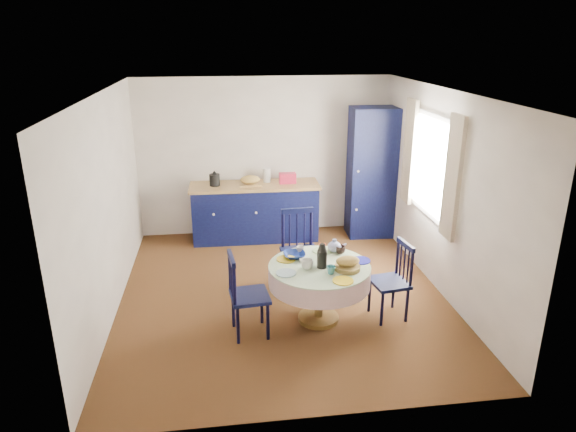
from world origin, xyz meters
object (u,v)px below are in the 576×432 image
(dining_table, at_px, (320,275))
(mug_d, at_px, (300,250))
(chair_left, at_px, (246,294))
(pantry_cabinet, at_px, (372,173))
(chair_far, at_px, (300,250))
(mug_c, at_px, (340,250))
(mug_b, at_px, (331,270))
(kitchen_counter, at_px, (255,211))
(mug_a, at_px, (307,264))
(chair_right, at_px, (392,280))
(cobalt_bowl, at_px, (294,255))

(dining_table, height_order, mug_d, dining_table)
(chair_left, relative_size, mug_d, 10.20)
(pantry_cabinet, height_order, dining_table, pantry_cabinet)
(chair_far, relative_size, mug_c, 8.65)
(chair_left, xyz_separation_m, mug_b, (0.91, -0.05, 0.25))
(kitchen_counter, relative_size, chair_left, 2.13)
(chair_left, distance_m, mug_a, 0.74)
(chair_right, relative_size, cobalt_bowl, 3.63)
(kitchen_counter, distance_m, dining_table, 2.64)
(chair_right, bearing_deg, mug_b, -84.26)
(chair_left, height_order, mug_b, chair_left)
(dining_table, height_order, mug_b, dining_table)
(dining_table, relative_size, cobalt_bowl, 4.65)
(kitchen_counter, relative_size, mug_c, 17.02)
(chair_left, relative_size, cobalt_bowl, 3.77)
(mug_c, bearing_deg, mug_a, -142.16)
(dining_table, xyz_separation_m, chair_right, (0.84, -0.03, -0.11))
(chair_right, bearing_deg, dining_table, -100.35)
(mug_d, bearing_deg, mug_c, -7.15)
(mug_c, bearing_deg, chair_right, -30.60)
(pantry_cabinet, relative_size, mug_d, 22.20)
(chair_far, bearing_deg, chair_left, -129.66)
(pantry_cabinet, relative_size, chair_far, 2.01)
(chair_right, xyz_separation_m, cobalt_bowl, (-1.09, 0.27, 0.26))
(mug_b, relative_size, mug_c, 0.83)
(kitchen_counter, relative_size, dining_table, 1.73)
(chair_far, distance_m, mug_c, 0.71)
(dining_table, relative_size, chair_far, 1.14)
(mug_a, bearing_deg, mug_d, 91.56)
(chair_right, relative_size, mug_b, 9.29)
(cobalt_bowl, bearing_deg, chair_left, -144.41)
(kitchen_counter, distance_m, mug_a, 2.68)
(mug_b, bearing_deg, chair_far, 99.15)
(chair_far, bearing_deg, pantry_cabinet, 46.39)
(mug_a, bearing_deg, mug_c, 37.84)
(chair_right, height_order, mug_c, chair_right)
(cobalt_bowl, bearing_deg, mug_b, -55.02)
(chair_right, relative_size, mug_d, 9.82)
(kitchen_counter, xyz_separation_m, chair_right, (1.38, -2.61, -0.00))
(dining_table, relative_size, chair_right, 1.28)
(kitchen_counter, relative_size, chair_right, 2.22)
(mug_c, bearing_deg, dining_table, -134.95)
(pantry_cabinet, distance_m, mug_a, 3.00)
(mug_a, bearing_deg, dining_table, 19.90)
(dining_table, relative_size, chair_left, 1.23)
(pantry_cabinet, xyz_separation_m, dining_table, (-1.31, -2.53, -0.46))
(dining_table, relative_size, mug_b, 11.90)
(dining_table, bearing_deg, chair_far, 96.82)
(kitchen_counter, xyz_separation_m, mug_a, (0.38, -2.64, 0.27))
(chair_right, relative_size, mug_a, 6.87)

